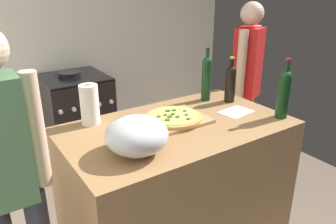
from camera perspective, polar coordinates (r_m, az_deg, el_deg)
ground_plane at (r=2.90m, az=-4.78°, el=-15.43°), size 3.80×3.27×0.02m
kitchen_wall_rear at (r=3.62m, az=-16.58°, el=13.93°), size 3.80×0.10×2.60m
counter at (r=2.20m, az=1.49°, el=-13.40°), size 1.36×0.80×0.93m
cutting_board at (r=2.02m, az=0.98°, el=-1.39°), size 0.40×0.32×0.02m
pizza at (r=2.01m, az=0.98°, el=-0.84°), size 0.35×0.35×0.03m
mixing_bowl at (r=1.63m, az=-5.43°, el=-4.02°), size 0.32×0.32×0.19m
paper_towel_roll at (r=2.00m, az=-13.37°, el=1.25°), size 0.11×0.11×0.25m
wine_bottle_dark at (r=2.35m, az=6.65°, el=6.04°), size 0.07×0.07×0.38m
wine_bottle_green at (r=2.36m, az=10.72°, el=5.14°), size 0.07×0.07×0.32m
wine_bottle_clear at (r=2.15m, az=19.37°, el=3.31°), size 0.08×0.08×0.37m
recipe_sheet at (r=2.21m, az=11.68°, el=0.02°), size 0.23×0.17×0.00m
stove at (r=3.42m, az=-15.32°, el=-1.21°), size 0.59×0.63×0.93m
person_in_stripes at (r=1.69m, az=-25.64°, el=-10.21°), size 0.37×0.20×1.58m
person_in_red at (r=2.97m, az=13.29°, el=4.93°), size 0.36×0.27×1.58m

